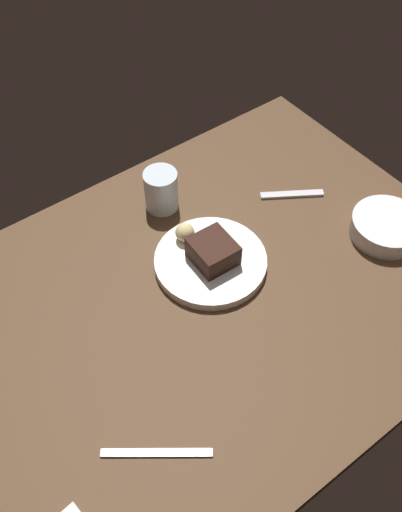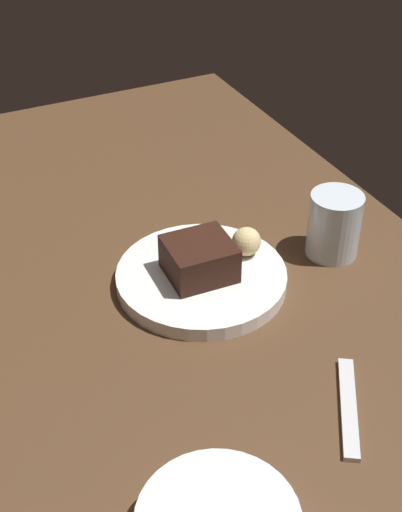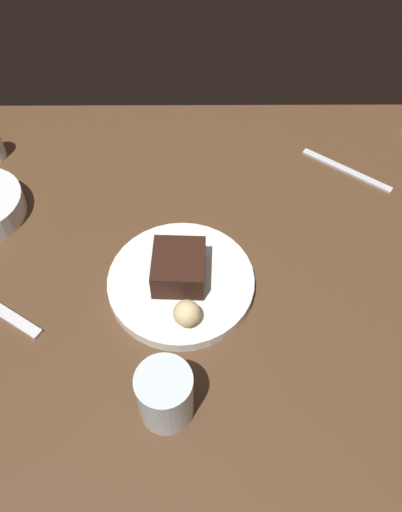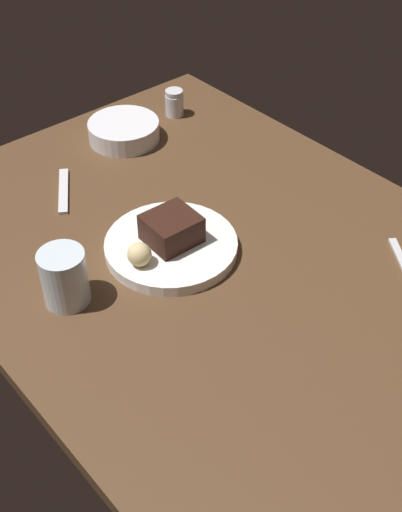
{
  "view_description": "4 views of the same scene",
  "coord_description": "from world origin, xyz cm",
  "px_view_note": "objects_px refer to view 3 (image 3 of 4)",
  "views": [
    {
      "loc": [
        -39.34,
        -53.91,
        99.74
      ],
      "look_at": [
        5.76,
        6.75,
        6.5
      ],
      "focal_mm": 40.3,
      "sensor_mm": 36.0,
      "label": 1
    },
    {
      "loc": [
        78.23,
        -28.46,
        66.12
      ],
      "look_at": [
        6.32,
        6.47,
        6.81
      ],
      "focal_mm": 49.94,
      "sensor_mm": 36.0,
      "label": 2
    },
    {
      "loc": [
        4.59,
        53.78,
        75.32
      ],
      "look_at": [
        4.35,
        2.82,
        7.25
      ],
      "focal_mm": 36.69,
      "sensor_mm": 36.0,
      "label": 3
    },
    {
      "loc": [
        -64.06,
        60.69,
        80.99
      ],
      "look_at": [
        1.15,
        4.36,
        5.13
      ],
      "focal_mm": 46.19,
      "sensor_mm": 36.0,
      "label": 4
    }
  ],
  "objects_px": {
    "water_glass": "(165,395)",
    "dessert_spoon": "(4,313)",
    "dessert_plate": "(181,283)",
    "chocolate_cake_slice": "(179,267)",
    "butter_knife": "(346,170)",
    "bread_roll": "(187,313)"
  },
  "relations": [
    {
      "from": "water_glass",
      "to": "dessert_spoon",
      "type": "bearing_deg",
      "value": -30.5
    },
    {
      "from": "dessert_plate",
      "to": "chocolate_cake_slice",
      "type": "height_order",
      "value": "chocolate_cake_slice"
    },
    {
      "from": "dessert_spoon",
      "to": "butter_knife",
      "type": "xyz_separation_m",
      "value": [
        -0.6,
        -0.32,
        -0.0
      ]
    },
    {
      "from": "dessert_plate",
      "to": "dessert_spoon",
      "type": "xyz_separation_m",
      "value": [
        0.28,
        0.05,
        -0.01
      ]
    },
    {
      "from": "dessert_plate",
      "to": "water_glass",
      "type": "bearing_deg",
      "value": 85.51
    },
    {
      "from": "chocolate_cake_slice",
      "to": "water_glass",
      "type": "relative_size",
      "value": 0.91
    },
    {
      "from": "chocolate_cake_slice",
      "to": "butter_knife",
      "type": "height_order",
      "value": "chocolate_cake_slice"
    },
    {
      "from": "dessert_plate",
      "to": "chocolate_cake_slice",
      "type": "bearing_deg",
      "value": -60.16
    },
    {
      "from": "chocolate_cake_slice",
      "to": "water_glass",
      "type": "xyz_separation_m",
      "value": [
        0.01,
        0.21,
        0.0
      ]
    },
    {
      "from": "chocolate_cake_slice",
      "to": "dessert_spoon",
      "type": "height_order",
      "value": "chocolate_cake_slice"
    },
    {
      "from": "dessert_plate",
      "to": "bread_roll",
      "type": "height_order",
      "value": "bread_roll"
    },
    {
      "from": "dessert_plate",
      "to": "water_glass",
      "type": "xyz_separation_m",
      "value": [
        0.02,
        0.21,
        0.04
      ]
    },
    {
      "from": "bread_roll",
      "to": "water_glass",
      "type": "bearing_deg",
      "value": 78.2
    },
    {
      "from": "chocolate_cake_slice",
      "to": "butter_knife",
      "type": "relative_size",
      "value": 0.47
    },
    {
      "from": "bread_roll",
      "to": "water_glass",
      "type": "distance_m",
      "value": 0.13
    },
    {
      "from": "dessert_plate",
      "to": "dessert_spoon",
      "type": "distance_m",
      "value": 0.29
    },
    {
      "from": "butter_knife",
      "to": "dessert_plate",
      "type": "bearing_deg",
      "value": -103.37
    },
    {
      "from": "bread_roll",
      "to": "water_glass",
      "type": "relative_size",
      "value": 0.43
    },
    {
      "from": "bread_roll",
      "to": "butter_knife",
      "type": "xyz_separation_m",
      "value": [
        -0.31,
        -0.35,
        -0.04
      ]
    },
    {
      "from": "dessert_plate",
      "to": "butter_knife",
      "type": "bearing_deg",
      "value": -139.82
    },
    {
      "from": "water_glass",
      "to": "dessert_spoon",
      "type": "distance_m",
      "value": 0.31
    },
    {
      "from": "dessert_spoon",
      "to": "water_glass",
      "type": "bearing_deg",
      "value": 2.01
    }
  ]
}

